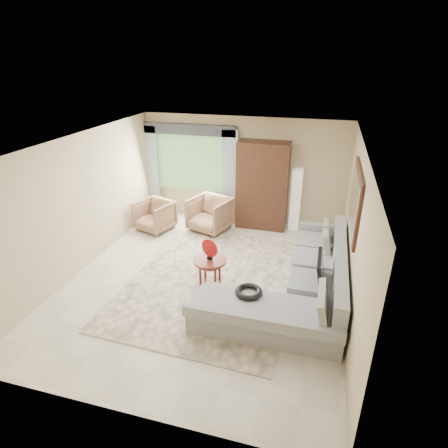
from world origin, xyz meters
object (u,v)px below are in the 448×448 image
(armchair_left, at_px, (155,216))
(floor_lamp, at_px, (296,200))
(sectional_sofa, at_px, (302,287))
(potted_plant, at_px, (163,208))
(coffee_table, at_px, (210,273))
(armchair_right, at_px, (210,214))
(tv_screen, at_px, (321,270))
(armoire, at_px, (263,186))

(armchair_left, height_order, floor_lamp, floor_lamp)
(sectional_sofa, relative_size, potted_plant, 5.93)
(coffee_table, distance_m, armchair_right, 2.50)
(tv_screen, xyz_separation_m, coffee_table, (-1.90, 0.05, -0.41))
(armchair_right, bearing_deg, armchair_left, -147.46)
(tv_screen, bearing_deg, armchair_left, 152.01)
(tv_screen, height_order, floor_lamp, floor_lamp)
(coffee_table, xyz_separation_m, floor_lamp, (1.20, 3.00, 0.44))
(armchair_right, distance_m, armoire, 1.43)
(tv_screen, relative_size, potted_plant, 1.27)
(coffee_table, distance_m, potted_plant, 3.43)
(sectional_sofa, xyz_separation_m, coffee_table, (-1.64, -0.04, 0.03))
(armchair_left, bearing_deg, coffee_table, -26.19)
(coffee_table, height_order, armchair_right, armchair_right)
(tv_screen, bearing_deg, potted_plant, 145.54)
(sectional_sofa, relative_size, floor_lamp, 2.31)
(armchair_right, height_order, floor_lamp, floor_lamp)
(coffee_table, distance_m, armchair_left, 2.89)
(armoire, bearing_deg, coffee_table, -97.82)
(sectional_sofa, xyz_separation_m, armoire, (-1.23, 2.90, 0.77))
(armchair_left, bearing_deg, armchair_right, 33.64)
(tv_screen, distance_m, potted_plant, 4.88)
(potted_plant, height_order, armoire, armoire)
(potted_plant, xyz_separation_m, armoire, (2.51, 0.24, 0.76))
(armchair_right, xyz_separation_m, armoire, (1.15, 0.56, 0.64))
(armchair_left, xyz_separation_m, armchair_right, (1.29, 0.34, 0.04))
(coffee_table, xyz_separation_m, armoire, (0.40, 2.94, 0.74))
(armchair_right, xyz_separation_m, potted_plant, (-1.36, 0.32, -0.12))
(armchair_right, distance_m, potted_plant, 1.40)
(potted_plant, bearing_deg, armchair_right, -13.25)
(coffee_table, relative_size, armchair_right, 0.67)
(potted_plant, distance_m, floor_lamp, 3.36)
(armchair_right, height_order, armoire, armoire)
(potted_plant, relative_size, floor_lamp, 0.39)
(sectional_sofa, distance_m, coffee_table, 1.64)
(tv_screen, height_order, armoire, armoire)
(armchair_right, height_order, potted_plant, armchair_right)
(tv_screen, bearing_deg, armoire, 116.64)
(coffee_table, bearing_deg, floor_lamp, 68.14)
(armchair_right, bearing_deg, coffee_table, -54.72)
(armoire, xyz_separation_m, floor_lamp, (0.80, 0.06, -0.30))
(armchair_right, xyz_separation_m, floor_lamp, (1.95, 0.62, 0.34))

